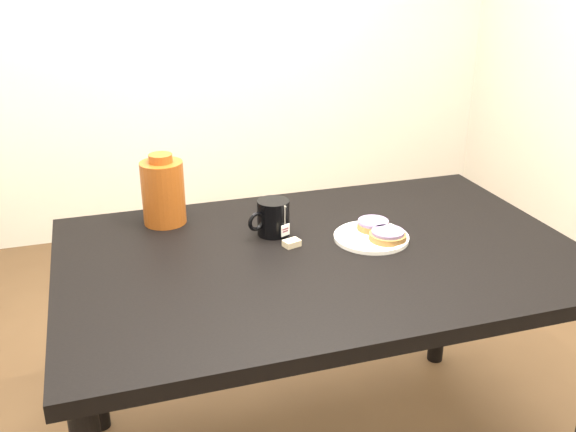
{
  "coord_description": "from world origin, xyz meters",
  "views": [
    {
      "loc": [
        -0.56,
        -1.47,
        1.51
      ],
      "look_at": [
        -0.06,
        0.12,
        0.81
      ],
      "focal_mm": 40.0,
      "sensor_mm": 36.0,
      "label": 1
    }
  ],
  "objects": [
    {
      "name": "table",
      "position": [
        0.0,
        0.0,
        0.67
      ],
      "size": [
        1.4,
        0.9,
        0.75
      ],
      "color": "black",
      "rests_on": "ground_plane"
    },
    {
      "name": "plate",
      "position": [
        0.16,
        0.03,
        0.76
      ],
      "size": [
        0.21,
        0.21,
        0.02
      ],
      "color": "white",
      "rests_on": "table"
    },
    {
      "name": "bagel_back",
      "position": [
        0.18,
        0.07,
        0.77
      ],
      "size": [
        0.12,
        0.12,
        0.03
      ],
      "color": "brown",
      "rests_on": "plate"
    },
    {
      "name": "bagel_front",
      "position": [
        0.19,
        -0.01,
        0.77
      ],
      "size": [
        0.15,
        0.15,
        0.03
      ],
      "color": "brown",
      "rests_on": "plate"
    },
    {
      "name": "mug",
      "position": [
        -0.09,
        0.15,
        0.8
      ],
      "size": [
        0.15,
        0.12,
        0.1
      ],
      "rotation": [
        0.0,
        0.0,
        0.42
      ],
      "color": "black",
      "rests_on": "table"
    },
    {
      "name": "teabag_pouch",
      "position": [
        -0.07,
        0.05,
        0.76
      ],
      "size": [
        0.05,
        0.04,
        0.02
      ],
      "primitive_type": "cube",
      "rotation": [
        0.0,
        0.0,
        0.28
      ],
      "color": "#C6B793",
      "rests_on": "table"
    },
    {
      "name": "bagel_package",
      "position": [
        -0.38,
        0.33,
        0.85
      ],
      "size": [
        0.16,
        0.16,
        0.21
      ],
      "rotation": [
        0.0,
        0.0,
        0.32
      ],
      "color": "#672B0D",
      "rests_on": "table"
    }
  ]
}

